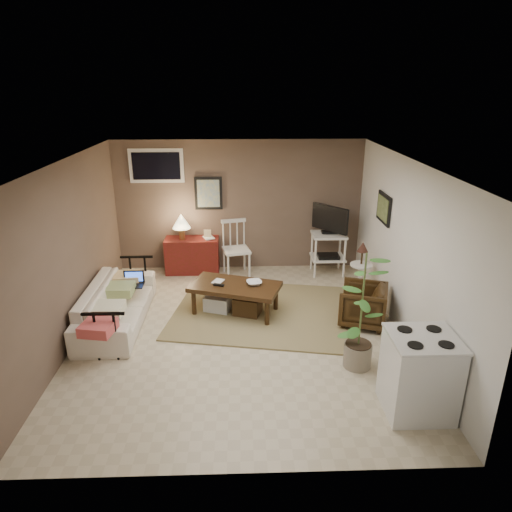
{
  "coord_description": "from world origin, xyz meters",
  "views": [
    {
      "loc": [
        0.03,
        -5.67,
        3.31
      ],
      "look_at": [
        0.24,
        0.35,
        1.03
      ],
      "focal_mm": 32.0,
      "sensor_mm": 36.0,
      "label": 1
    }
  ],
  "objects_px": {
    "red_console": "(191,252)",
    "armchair": "(363,303)",
    "coffee_table": "(235,296)",
    "spindle_chair": "(236,250)",
    "sofa": "(116,298)",
    "stove": "(419,374)",
    "tv_stand": "(329,238)",
    "potted_plant": "(362,307)",
    "side_table": "(361,263)"
  },
  "relations": [
    {
      "from": "sofa",
      "to": "potted_plant",
      "type": "relative_size",
      "value": 1.32
    },
    {
      "from": "sofa",
      "to": "tv_stand",
      "type": "xyz_separation_m",
      "value": [
        3.42,
        1.75,
        0.29
      ]
    },
    {
      "from": "red_console",
      "to": "armchair",
      "type": "relative_size",
      "value": 1.72
    },
    {
      "from": "armchair",
      "to": "potted_plant",
      "type": "bearing_deg",
      "value": 1.53
    },
    {
      "from": "coffee_table",
      "to": "stove",
      "type": "bearing_deg",
      "value": -49.49
    },
    {
      "from": "red_console",
      "to": "tv_stand",
      "type": "relative_size",
      "value": 0.88
    },
    {
      "from": "sofa",
      "to": "coffee_table",
      "type": "bearing_deg",
      "value": -82.13
    },
    {
      "from": "spindle_chair",
      "to": "side_table",
      "type": "bearing_deg",
      "value": -26.33
    },
    {
      "from": "coffee_table",
      "to": "armchair",
      "type": "relative_size",
      "value": 2.24
    },
    {
      "from": "side_table",
      "to": "armchair",
      "type": "relative_size",
      "value": 1.44
    },
    {
      "from": "sofa",
      "to": "armchair",
      "type": "distance_m",
      "value": 3.59
    },
    {
      "from": "sofa",
      "to": "potted_plant",
      "type": "distance_m",
      "value": 3.51
    },
    {
      "from": "red_console",
      "to": "side_table",
      "type": "relative_size",
      "value": 1.19
    },
    {
      "from": "side_table",
      "to": "armchair",
      "type": "bearing_deg",
      "value": -101.51
    },
    {
      "from": "red_console",
      "to": "stove",
      "type": "height_order",
      "value": "red_console"
    },
    {
      "from": "stove",
      "to": "tv_stand",
      "type": "bearing_deg",
      "value": 93.97
    },
    {
      "from": "tv_stand",
      "to": "armchair",
      "type": "relative_size",
      "value": 1.95
    },
    {
      "from": "sofa",
      "to": "stove",
      "type": "relative_size",
      "value": 2.21
    },
    {
      "from": "sofa",
      "to": "armchair",
      "type": "relative_size",
      "value": 3.06
    },
    {
      "from": "tv_stand",
      "to": "potted_plant",
      "type": "height_order",
      "value": "potted_plant"
    },
    {
      "from": "potted_plant",
      "to": "stove",
      "type": "bearing_deg",
      "value": -62.99
    },
    {
      "from": "potted_plant",
      "to": "sofa",
      "type": "bearing_deg",
      "value": 159.41
    },
    {
      "from": "red_console",
      "to": "spindle_chair",
      "type": "bearing_deg",
      "value": -10.19
    },
    {
      "from": "red_console",
      "to": "spindle_chair",
      "type": "xyz_separation_m",
      "value": [
        0.83,
        -0.15,
        0.08
      ]
    },
    {
      "from": "coffee_table",
      "to": "spindle_chair",
      "type": "relative_size",
      "value": 1.46
    },
    {
      "from": "potted_plant",
      "to": "stove",
      "type": "distance_m",
      "value": 1.01
    },
    {
      "from": "spindle_chair",
      "to": "potted_plant",
      "type": "height_order",
      "value": "potted_plant"
    },
    {
      "from": "spindle_chair",
      "to": "red_console",
      "type": "bearing_deg",
      "value": 169.81
    },
    {
      "from": "spindle_chair",
      "to": "tv_stand",
      "type": "distance_m",
      "value": 1.7
    },
    {
      "from": "coffee_table",
      "to": "side_table",
      "type": "relative_size",
      "value": 1.55
    },
    {
      "from": "sofa",
      "to": "red_console",
      "type": "distance_m",
      "value": 2.12
    },
    {
      "from": "tv_stand",
      "to": "side_table",
      "type": "bearing_deg",
      "value": -70.58
    },
    {
      "from": "side_table",
      "to": "potted_plant",
      "type": "xyz_separation_m",
      "value": [
        -0.51,
        -1.98,
        0.23
      ]
    },
    {
      "from": "side_table",
      "to": "potted_plant",
      "type": "relative_size",
      "value": 0.62
    },
    {
      "from": "coffee_table",
      "to": "armchair",
      "type": "bearing_deg",
      "value": -11.84
    },
    {
      "from": "spindle_chair",
      "to": "stove",
      "type": "relative_size",
      "value": 1.11
    },
    {
      "from": "red_console",
      "to": "sofa",
      "type": "bearing_deg",
      "value": -115.35
    },
    {
      "from": "potted_plant",
      "to": "stove",
      "type": "height_order",
      "value": "potted_plant"
    },
    {
      "from": "tv_stand",
      "to": "stove",
      "type": "bearing_deg",
      "value": -86.03
    },
    {
      "from": "red_console",
      "to": "spindle_chair",
      "type": "distance_m",
      "value": 0.85
    },
    {
      "from": "spindle_chair",
      "to": "sofa",
      "type": "bearing_deg",
      "value": -134.54
    },
    {
      "from": "coffee_table",
      "to": "armchair",
      "type": "height_order",
      "value": "armchair"
    },
    {
      "from": "coffee_table",
      "to": "stove",
      "type": "distance_m",
      "value": 3.03
    },
    {
      "from": "spindle_chair",
      "to": "armchair",
      "type": "relative_size",
      "value": 1.53
    },
    {
      "from": "red_console",
      "to": "stove",
      "type": "bearing_deg",
      "value": -55.04
    },
    {
      "from": "spindle_chair",
      "to": "stove",
      "type": "xyz_separation_m",
      "value": [
        1.95,
        -3.83,
        -0.02
      ]
    },
    {
      "from": "potted_plant",
      "to": "stove",
      "type": "relative_size",
      "value": 1.68
    },
    {
      "from": "stove",
      "to": "spindle_chair",
      "type": "bearing_deg",
      "value": 117.0
    },
    {
      "from": "stove",
      "to": "side_table",
      "type": "bearing_deg",
      "value": 88.24
    },
    {
      "from": "red_console",
      "to": "armchair",
      "type": "height_order",
      "value": "red_console"
    }
  ]
}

